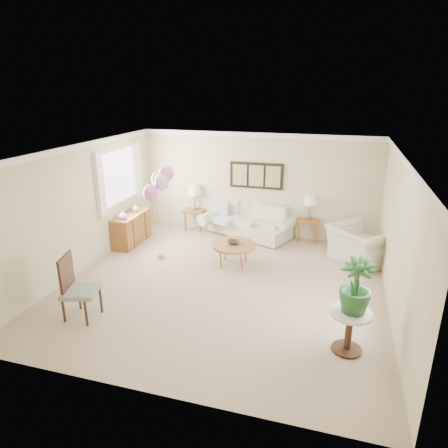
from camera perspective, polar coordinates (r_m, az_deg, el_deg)
name	(u,v)px	position (r m, az deg, el deg)	size (l,w,h in m)	color
ground_plane	(222,286)	(7.82, -0.22, -8.79)	(6.00, 6.00, 0.00)	tan
room_shell	(218,203)	(7.31, -0.86, 2.99)	(6.04, 6.04, 2.60)	beige
wall_art_triptych	(256,176)	(10.01, 4.65, 6.90)	(1.35, 0.06, 0.65)	black
sofa	(250,223)	(10.27, 3.68, 0.20)	(2.59, 1.59, 0.85)	beige
end_table_left	(195,212)	(10.65, -4.16, 1.69)	(0.52, 0.47, 0.57)	brown
end_table_right	(309,222)	(10.12, 12.00, 0.30)	(0.51, 0.46, 0.56)	brown
lamp_left	(194,191)	(10.49, -4.24, 4.76)	(0.37, 0.37, 0.65)	gray
lamp_right	(310,200)	(9.96, 12.21, 3.31)	(0.34, 0.34, 0.61)	gray
coffee_table	(234,246)	(8.50, 1.39, -3.10)	(0.95, 0.95, 0.48)	brown
decor_bowl	(234,242)	(8.49, 1.38, -2.63)	(0.26, 0.26, 0.06)	#2A241E
armchair	(360,245)	(9.15, 18.87, -2.86)	(1.22, 1.06, 0.79)	beige
side_table	(350,322)	(6.11, 17.53, -13.16)	(0.59, 0.59, 0.64)	silver
potted_plant	(356,286)	(5.85, 18.31, -8.38)	(0.46, 0.46, 0.82)	#245422
accent_chair	(76,286)	(7.03, -20.39, -8.32)	(0.65, 0.65, 1.08)	gray
credenza	(131,229)	(9.96, -13.09, -0.68)	(0.46, 1.20, 0.74)	brown
vase_white	(123,215)	(9.50, -14.26, 1.26)	(0.19, 0.19, 0.20)	silver
vase_sage	(136,208)	(10.01, -12.51, 2.22)	(0.16, 0.16, 0.17)	#A7AFA3
balloon_cluster	(159,183)	(8.55, -9.22, 5.87)	(0.59, 0.58, 2.10)	gray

